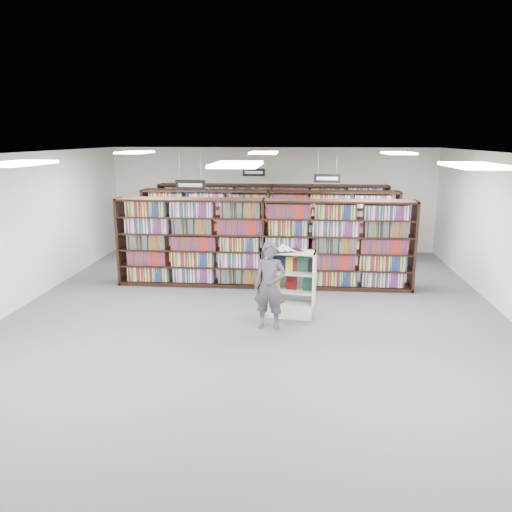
# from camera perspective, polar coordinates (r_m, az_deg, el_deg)

# --- Properties ---
(floor) EXTENTS (12.00, 12.00, 0.00)m
(floor) POSITION_cam_1_polar(r_m,az_deg,el_deg) (10.19, 0.04, -6.69)
(floor) COLOR #56555B
(floor) RESTS_ON ground
(ceiling) EXTENTS (10.00, 12.00, 0.10)m
(ceiling) POSITION_cam_1_polar(r_m,az_deg,el_deg) (9.57, 0.05, 11.60)
(ceiling) COLOR white
(ceiling) RESTS_ON wall_back
(wall_back) EXTENTS (10.00, 0.10, 3.20)m
(wall_back) POSITION_cam_1_polar(r_m,az_deg,el_deg) (15.67, 1.91, 6.45)
(wall_back) COLOR white
(wall_back) RESTS_ON ground
(wall_front) EXTENTS (10.00, 0.10, 3.20)m
(wall_front) POSITION_cam_1_polar(r_m,az_deg,el_deg) (4.10, -7.30, -14.44)
(wall_front) COLOR white
(wall_front) RESTS_ON ground
(wall_left) EXTENTS (0.10, 12.00, 3.20)m
(wall_left) POSITION_cam_1_polar(r_m,az_deg,el_deg) (11.32, -26.08, 2.37)
(wall_left) COLOR white
(wall_left) RESTS_ON ground
(bookshelf_row_near) EXTENTS (7.00, 0.60, 2.10)m
(bookshelf_row_near) POSITION_cam_1_polar(r_m,az_deg,el_deg) (11.82, 0.87, 1.44)
(bookshelf_row_near) COLOR black
(bookshelf_row_near) RESTS_ON floor
(bookshelf_row_mid) EXTENTS (7.00, 0.60, 2.10)m
(bookshelf_row_mid) POSITION_cam_1_polar(r_m,az_deg,el_deg) (13.78, 1.45, 3.17)
(bookshelf_row_mid) COLOR black
(bookshelf_row_mid) RESTS_ON floor
(bookshelf_row_far) EXTENTS (7.00, 0.60, 2.10)m
(bookshelf_row_far) POSITION_cam_1_polar(r_m,az_deg,el_deg) (15.45, 1.84, 4.29)
(bookshelf_row_far) COLOR black
(bookshelf_row_far) RESTS_ON floor
(aisle_sign_left) EXTENTS (0.65, 0.02, 0.80)m
(aisle_sign_left) POSITION_cam_1_polar(r_m,az_deg,el_deg) (10.83, -7.51, 8.16)
(aisle_sign_left) COLOR #B2B2B7
(aisle_sign_left) RESTS_ON ceiling
(aisle_sign_right) EXTENTS (0.65, 0.02, 0.80)m
(aisle_sign_right) POSITION_cam_1_polar(r_m,az_deg,el_deg) (12.59, 8.13, 8.87)
(aisle_sign_right) COLOR #B2B2B7
(aisle_sign_right) RESTS_ON ceiling
(aisle_sign_center) EXTENTS (0.65, 0.02, 0.80)m
(aisle_sign_center) POSITION_cam_1_polar(r_m,az_deg,el_deg) (14.62, -0.25, 9.62)
(aisle_sign_center) COLOR #B2B2B7
(aisle_sign_center) RESTS_ON ceiling
(troffer_front_left) EXTENTS (0.60, 1.20, 0.04)m
(troffer_front_left) POSITION_cam_1_polar(r_m,az_deg,el_deg) (7.57, -25.69, 9.51)
(troffer_front_left) COLOR white
(troffer_front_left) RESTS_ON ceiling
(troffer_front_center) EXTENTS (0.60, 1.20, 0.04)m
(troffer_front_center) POSITION_cam_1_polar(r_m,az_deg,el_deg) (6.59, -2.19, 10.41)
(troffer_front_center) COLOR white
(troffer_front_center) RESTS_ON ceiling
(troffer_front_right) EXTENTS (0.60, 1.20, 0.04)m
(troffer_front_right) POSITION_cam_1_polar(r_m,az_deg,el_deg) (6.90, 23.75, 9.44)
(troffer_front_right) COLOR white
(troffer_front_right) RESTS_ON ceiling
(troffer_back_left) EXTENTS (0.60, 1.20, 0.04)m
(troffer_back_left) POSITION_cam_1_polar(r_m,az_deg,el_deg) (12.15, -13.65, 11.44)
(troffer_back_left) COLOR white
(troffer_back_left) RESTS_ON ceiling
(troffer_back_center) EXTENTS (0.60, 1.20, 0.04)m
(troffer_back_center) POSITION_cam_1_polar(r_m,az_deg,el_deg) (11.57, 0.90, 11.72)
(troffer_back_center) COLOR white
(troffer_back_center) RESTS_ON ceiling
(troffer_back_right) EXTENTS (0.60, 1.20, 0.04)m
(troffer_back_right) POSITION_cam_1_polar(r_m,az_deg,el_deg) (11.74, 15.96, 11.25)
(troffer_back_right) COLOR white
(troffer_back_right) RESTS_ON ceiling
(endcap_display) EXTENTS (1.00, 0.58, 1.33)m
(endcap_display) POSITION_cam_1_polar(r_m,az_deg,el_deg) (10.04, 4.05, -4.25)
(endcap_display) COLOR white
(endcap_display) RESTS_ON floor
(open_book) EXTENTS (0.67, 0.55, 0.13)m
(open_book) POSITION_cam_1_polar(r_m,az_deg,el_deg) (9.80, 3.45, 0.77)
(open_book) COLOR black
(open_book) RESTS_ON endcap_display
(shopper) EXTENTS (0.66, 0.49, 1.65)m
(shopper) POSITION_cam_1_polar(r_m,az_deg,el_deg) (9.24, 1.58, -3.42)
(shopper) COLOR #504C56
(shopper) RESTS_ON floor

